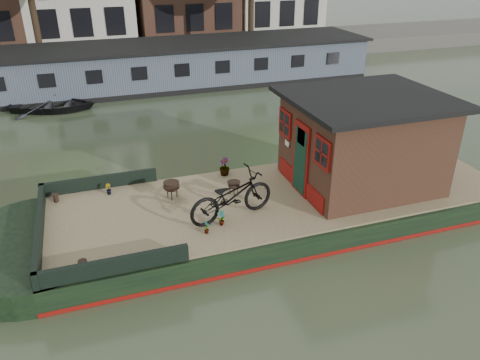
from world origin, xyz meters
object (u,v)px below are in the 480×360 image
object	(u,v)px
brazier_front	(234,188)
brazier_rear	(172,190)
cabin	(363,140)
potted_plant_a	(221,218)
dinghy	(53,102)
bicycle	(232,196)

from	to	relation	value
brazier_front	brazier_rear	distance (m)	1.59
cabin	brazier_front	size ratio (longest dim) A/B	10.31
potted_plant_a	brazier_rear	bearing A→B (deg)	116.17
cabin	potted_plant_a	xyz separation A→B (m)	(-4.16, -0.90, -1.03)
brazier_rear	dinghy	size ratio (longest dim) A/B	0.13
bicycle	potted_plant_a	size ratio (longest dim) A/B	5.60
cabin	dinghy	distance (m)	14.14
potted_plant_a	dinghy	world-z (taller)	potted_plant_a
cabin	potted_plant_a	distance (m)	4.38
brazier_rear	dinghy	distance (m)	11.19
bicycle	brazier_rear	distance (m)	1.84
brazier_front	dinghy	world-z (taller)	brazier_front
cabin	bicycle	world-z (taller)	cabin
bicycle	cabin	bearing A→B (deg)	-93.65
bicycle	dinghy	world-z (taller)	bicycle
potted_plant_a	brazier_rear	size ratio (longest dim) A/B	0.85
dinghy	brazier_rear	bearing A→B (deg)	-149.48
dinghy	cabin	bearing A→B (deg)	-130.50
bicycle	brazier_front	size ratio (longest dim) A/B	5.60
potted_plant_a	dinghy	xyz separation A→B (m)	(-3.92, 12.40, -0.47)
brazier_front	potted_plant_a	bearing A→B (deg)	-119.43
cabin	brazier_rear	bearing A→B (deg)	171.33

